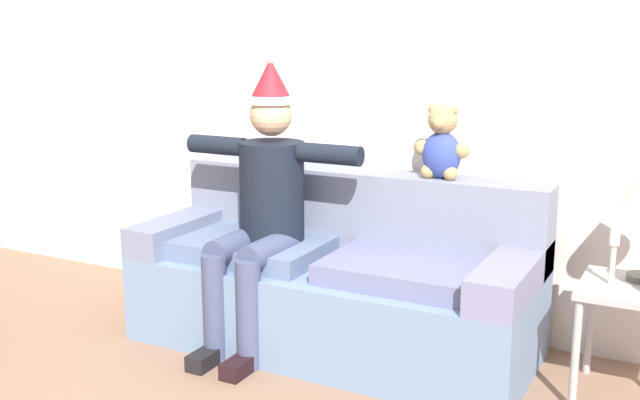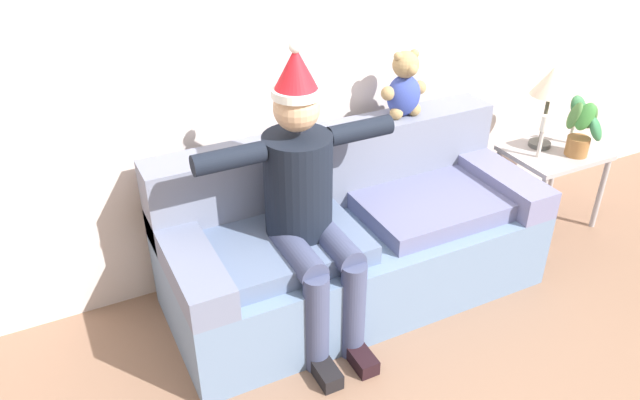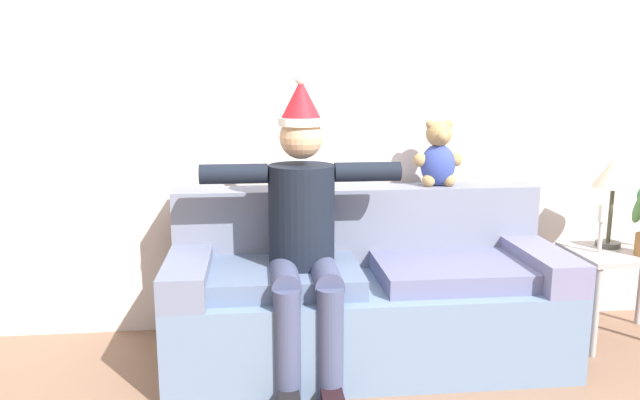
% 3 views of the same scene
% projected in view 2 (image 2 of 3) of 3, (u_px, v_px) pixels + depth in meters
% --- Properties ---
extents(back_wall, '(7.00, 0.10, 2.70)m').
position_uv_depth(back_wall, '(309.00, 36.00, 3.34)').
color(back_wall, beige).
rests_on(back_wall, ground_plane).
extents(couch, '(2.07, 0.86, 0.90)m').
position_uv_depth(couch, '(350.00, 237.00, 3.47)').
color(couch, slate).
rests_on(couch, ground_plane).
extents(person_seated, '(1.02, 0.77, 1.53)m').
position_uv_depth(person_seated, '(307.00, 199.00, 2.99)').
color(person_seated, black).
rests_on(person_seated, ground_plane).
extents(teddy_bear, '(0.29, 0.17, 0.38)m').
position_uv_depth(teddy_bear, '(404.00, 87.00, 3.47)').
color(teddy_bear, '#324399').
rests_on(teddy_bear, couch).
extents(side_table, '(0.59, 0.47, 0.54)m').
position_uv_depth(side_table, '(553.00, 161.00, 4.02)').
color(side_table, '#A29D9E').
rests_on(side_table, ground_plane).
extents(table_lamp, '(0.24, 0.24, 0.53)m').
position_uv_depth(table_lamp, '(551.00, 85.00, 3.82)').
color(table_lamp, '#4B4D49').
rests_on(table_lamp, side_table).
extents(potted_plant, '(0.25, 0.25, 0.39)m').
position_uv_depth(potted_plant, '(583.00, 126.00, 3.83)').
color(potted_plant, olive).
rests_on(potted_plant, side_table).
extents(candle_tall, '(0.04, 0.04, 0.28)m').
position_uv_depth(candle_tall, '(543.00, 131.00, 3.81)').
color(candle_tall, beige).
rests_on(candle_tall, side_table).
extents(candle_short, '(0.04, 0.04, 0.21)m').
position_uv_depth(candle_short, '(574.00, 124.00, 4.01)').
color(candle_short, beige).
rests_on(candle_short, side_table).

